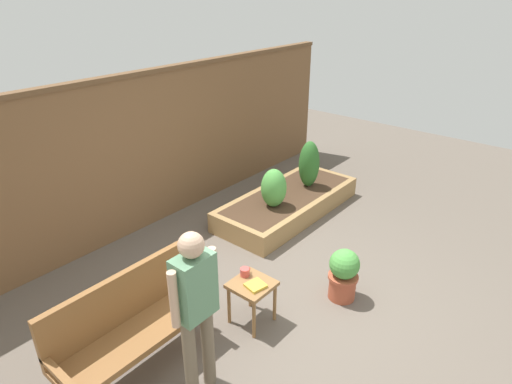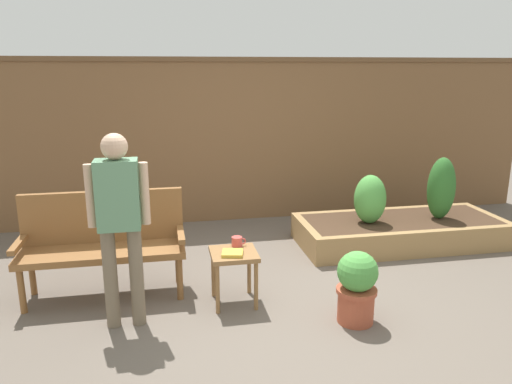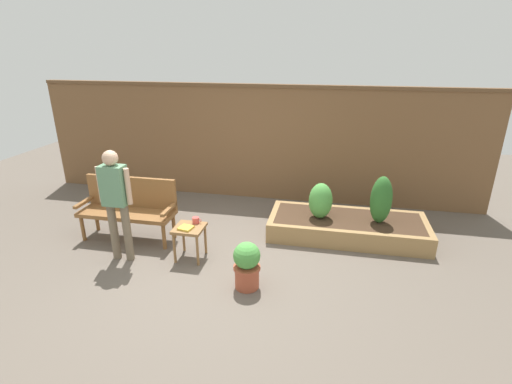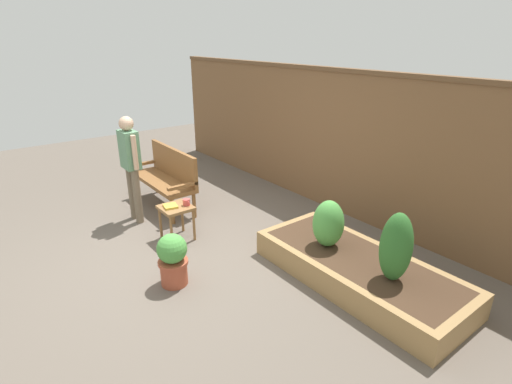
{
  "view_description": "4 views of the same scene",
  "coord_description": "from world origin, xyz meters",
  "views": [
    {
      "loc": [
        -3.06,
        -2.15,
        3.17
      ],
      "look_at": [
        0.53,
        0.84,
        0.92
      ],
      "focal_mm": 30.65,
      "sensor_mm": 36.0,
      "label": 1
    },
    {
      "loc": [
        -0.97,
        -3.8,
        2.03
      ],
      "look_at": [
        -0.07,
        0.8,
        0.83
      ],
      "focal_mm": 34.25,
      "sensor_mm": 36.0,
      "label": 2
    },
    {
      "loc": [
        1.43,
        -4.25,
        2.78
      ],
      "look_at": [
        0.42,
        0.7,
        0.83
      ],
      "focal_mm": 26.61,
      "sensor_mm": 36.0,
      "label": 3
    },
    {
      "loc": [
        4.06,
        -1.97,
        2.58
      ],
      "look_at": [
        0.42,
        0.84,
        0.77
      ],
      "focal_mm": 27.85,
      "sensor_mm": 36.0,
      "label": 4
    }
  ],
  "objects": [
    {
      "name": "side_table",
      "position": [
        -0.4,
        0.12,
        0.4
      ],
      "size": [
        0.4,
        0.4,
        0.48
      ],
      "color": "olive",
      "rests_on": "ground_plane"
    },
    {
      "name": "ground_plane",
      "position": [
        0.0,
        0.0,
        0.0
      ],
      "size": [
        14.0,
        14.0,
        0.0
      ],
      "primitive_type": "plane",
      "color": "#60564C"
    },
    {
      "name": "shrub_near_bench",
      "position": [
        1.32,
        1.19,
        0.58
      ],
      "size": [
        0.36,
        0.36,
        0.56
      ],
      "color": "brown",
      "rests_on": "raised_planter_bed"
    },
    {
      "name": "book_on_table",
      "position": [
        -0.42,
        0.06,
        0.49
      ],
      "size": [
        0.21,
        0.2,
        0.03
      ],
      "primitive_type": "cube",
      "rotation": [
        0.0,
        0.0,
        -0.21
      ],
      "color": "gold",
      "rests_on": "side_table"
    },
    {
      "name": "person_by_bench",
      "position": [
        -1.31,
        -0.08,
        0.93
      ],
      "size": [
        0.47,
        0.2,
        1.56
      ],
      "color": "#70604C",
      "rests_on": "ground_plane"
    },
    {
      "name": "potted_boxwood",
      "position": [
        0.53,
        -0.4,
        0.32
      ],
      "size": [
        0.33,
        0.33,
        0.61
      ],
      "color": "#A84C33",
      "rests_on": "ground_plane"
    },
    {
      "name": "fence_back",
      "position": [
        0.0,
        2.6,
        1.09
      ],
      "size": [
        8.4,
        0.14,
        2.16
      ],
      "color": "brown",
      "rests_on": "ground_plane"
    },
    {
      "name": "raised_planter_bed",
      "position": [
        1.76,
        1.24,
        0.15
      ],
      "size": [
        2.4,
        1.0,
        0.3
      ],
      "color": "#997547",
      "rests_on": "ground_plane"
    },
    {
      "name": "shrub_far_corner",
      "position": [
        2.2,
        1.19,
        0.66
      ],
      "size": [
        0.32,
        0.32,
        0.73
      ],
      "color": "brown",
      "rests_on": "raised_planter_bed"
    },
    {
      "name": "cup_on_table",
      "position": [
        -0.35,
        0.26,
        0.52
      ],
      "size": [
        0.13,
        0.1,
        0.09
      ],
      "color": "#CC4C47",
      "rests_on": "side_table"
    },
    {
      "name": "garden_bench",
      "position": [
        -1.53,
        0.56,
        0.54
      ],
      "size": [
        1.44,
        0.48,
        0.94
      ],
      "color": "brown",
      "rests_on": "ground_plane"
    }
  ]
}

